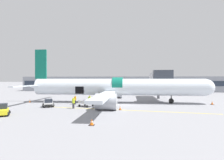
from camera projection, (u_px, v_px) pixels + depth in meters
ground_plane at (121, 105)px, 32.25m from camera, size 500.00×500.00×0.00m
apron_marking_line at (125, 110)px, 26.82m from camera, size 26.60×3.80×0.01m
terminal_strip at (126, 84)px, 71.32m from camera, size 83.13×10.90×5.77m
jet_bridge_stub at (159, 79)px, 41.58m from camera, size 3.97×13.28×6.67m
airplane at (115, 88)px, 35.42m from camera, size 37.52×34.26×11.05m
baggage_tug_lead at (48, 103)px, 30.17m from camera, size 2.62×3.06×1.37m
baggage_tug_mid at (1, 111)px, 22.83m from camera, size 2.73×2.95×1.54m
baggage_cart_loading at (86, 103)px, 30.32m from camera, size 3.40×2.51×1.07m
ground_crew_loader_a at (110, 101)px, 31.45m from camera, size 0.59×0.50×1.71m
ground_crew_loader_b at (73, 102)px, 28.40m from camera, size 0.56×0.62×1.84m
ground_crew_driver at (103, 101)px, 31.62m from camera, size 0.52×0.52×1.63m
ground_crew_supervisor at (75, 100)px, 33.03m from camera, size 0.50×0.57×1.67m
ground_crew_helper at (90, 100)px, 32.87m from camera, size 0.60×0.42×1.72m
suitcase_on_tarmac_upright at (100, 104)px, 30.42m from camera, size 0.44×0.28×0.81m
safety_cone_nose at (212, 103)px, 32.55m from camera, size 0.58×0.58×0.68m
safety_cone_engine_left at (92, 122)px, 18.04m from camera, size 0.57×0.57×0.66m
safety_cone_wingtip at (120, 108)px, 26.97m from camera, size 0.45×0.45×0.66m
safety_cone_tail at (30, 101)px, 35.72m from camera, size 0.45×0.45×0.65m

